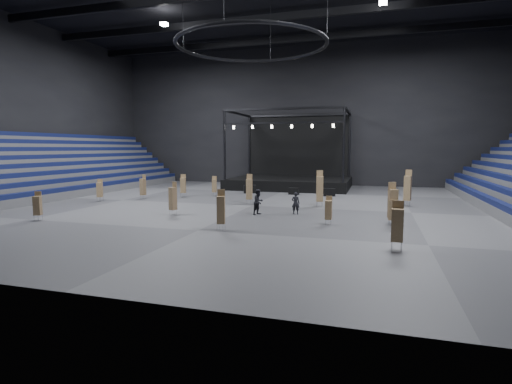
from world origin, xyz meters
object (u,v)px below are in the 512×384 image
(chair_stack_5, at_px, (393,203))
(man_center, at_px, (296,203))
(chair_stack_8, at_px, (408,188))
(chair_stack_11, at_px, (320,188))
(chair_stack_6, at_px, (183,185))
(chair_stack_9, at_px, (100,189))
(flight_case_left, at_px, (250,189))
(chair_stack_2, at_px, (221,209))
(flight_case_mid, at_px, (294,191))
(stage, at_px, (291,176))
(crew_member, at_px, (259,202))
(flight_case_right, at_px, (329,192))
(chair_stack_3, at_px, (173,198))
(chair_stack_4, at_px, (397,224))
(chair_stack_10, at_px, (38,205))
(chair_stack_7, at_px, (249,189))
(chair_stack_1, at_px, (214,185))
(chair_stack_13, at_px, (393,209))
(chair_stack_0, at_px, (143,186))
(chair_stack_12, at_px, (329,209))

(chair_stack_5, height_order, man_center, chair_stack_5)
(chair_stack_8, relative_size, chair_stack_11, 1.01)
(chair_stack_6, distance_m, chair_stack_9, 7.64)
(flight_case_left, height_order, chair_stack_8, chair_stack_8)
(chair_stack_2, height_order, chair_stack_5, chair_stack_5)
(flight_case_mid, relative_size, chair_stack_11, 0.35)
(chair_stack_9, xyz_separation_m, chair_stack_11, (19.52, 2.31, 0.44))
(stage, height_order, chair_stack_6, stage)
(crew_member, bearing_deg, flight_case_right, 8.59)
(chair_stack_2, relative_size, chair_stack_3, 1.00)
(flight_case_left, xyz_separation_m, chair_stack_3, (-1.11, -14.83, 0.79))
(flight_case_left, bearing_deg, chair_stack_2, -77.42)
(chair_stack_4, bearing_deg, chair_stack_10, 179.52)
(chair_stack_7, height_order, crew_member, chair_stack_7)
(chair_stack_11, bearing_deg, chair_stack_4, -78.63)
(chair_stack_1, bearing_deg, chair_stack_3, -101.70)
(chair_stack_11, distance_m, man_center, 4.42)
(chair_stack_4, bearing_deg, chair_stack_8, 87.52)
(chair_stack_1, distance_m, chair_stack_13, 19.92)
(chair_stack_0, xyz_separation_m, chair_stack_3, (7.14, -7.34, 0.04))
(flight_case_right, height_order, chair_stack_9, chair_stack_9)
(chair_stack_10, height_order, chair_stack_13, chair_stack_10)
(chair_stack_7, height_order, chair_stack_10, chair_stack_7)
(chair_stack_1, xyz_separation_m, man_center, (9.97, -8.59, -0.26))
(chair_stack_6, xyz_separation_m, chair_stack_12, (15.30, -10.22, -0.22))
(chair_stack_6, xyz_separation_m, chair_stack_9, (-5.81, -4.95, -0.12))
(chair_stack_4, distance_m, chair_stack_6, 24.73)
(chair_stack_0, relative_size, chair_stack_1, 1.15)
(man_center, bearing_deg, crew_member, 16.95)
(chair_stack_8, bearing_deg, chair_stack_1, -169.54)
(chair_stack_0, distance_m, crew_member, 14.15)
(chair_stack_6, distance_m, chair_stack_8, 20.65)
(chair_stack_9, bearing_deg, flight_case_left, 20.44)
(stage, distance_m, man_center, 19.87)
(chair_stack_10, relative_size, chair_stack_12, 1.07)
(chair_stack_11, bearing_deg, chair_stack_8, 10.02)
(chair_stack_12, relative_size, crew_member, 0.98)
(chair_stack_9, bearing_deg, chair_stack_10, -97.68)
(man_center, bearing_deg, chair_stack_13, 155.82)
(flight_case_left, distance_m, chair_stack_5, 19.94)
(flight_case_left, distance_m, chair_stack_0, 11.17)
(chair_stack_0, relative_size, man_center, 1.42)
(chair_stack_6, relative_size, chair_stack_10, 1.16)
(flight_case_right, height_order, chair_stack_11, chair_stack_11)
(chair_stack_6, height_order, chair_stack_13, chair_stack_6)
(flight_case_left, distance_m, chair_stack_7, 8.41)
(chair_stack_7, relative_size, crew_member, 1.40)
(chair_stack_4, bearing_deg, chair_stack_11, 115.58)
(chair_stack_0, xyz_separation_m, chair_stack_8, (23.68, 2.34, 0.35))
(chair_stack_0, distance_m, chair_stack_1, 6.91)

